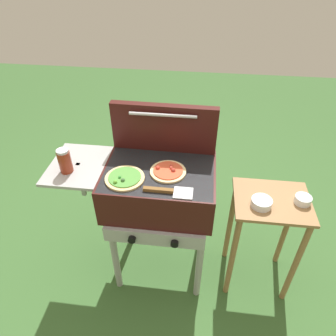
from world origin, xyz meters
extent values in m
plane|color=#38602D|center=(0.00, 0.00, 0.00)|extent=(8.00, 8.00, 0.00)
cube|color=#38110F|center=(0.00, 0.00, 0.78)|extent=(0.64, 0.48, 0.24)
cube|color=black|center=(0.00, 0.00, 0.90)|extent=(0.61, 0.46, 0.01)
cube|color=#9D9D9D|center=(-0.48, 0.00, 0.89)|extent=(0.32, 0.41, 0.02)
cube|color=#9D9D9D|center=(-0.48, 0.00, 0.78)|extent=(0.02, 0.02, 0.24)
cube|color=#9D9D9D|center=(0.00, -0.25, 0.61)|extent=(0.58, 0.02, 0.10)
cylinder|color=black|center=(-0.12, -0.28, 0.61)|extent=(0.04, 0.02, 0.04)
cylinder|color=black|center=(0.12, -0.28, 0.61)|extent=(0.04, 0.02, 0.04)
cylinder|color=#9D9D9D|center=(-0.27, -0.19, 0.33)|extent=(0.04, 0.04, 0.66)
cylinder|color=#9D9D9D|center=(0.27, -0.19, 0.33)|extent=(0.04, 0.04, 0.66)
cylinder|color=#9D9D9D|center=(-0.27, 0.19, 0.33)|extent=(0.04, 0.04, 0.66)
cylinder|color=#9D9D9D|center=(0.27, 0.19, 0.33)|extent=(0.04, 0.04, 0.66)
cube|color=#38110F|center=(0.00, 0.21, 1.05)|extent=(0.63, 0.06, 0.30)
cylinder|color=#B7B7BC|center=(0.00, 0.17, 1.16)|extent=(0.38, 0.02, 0.02)
cylinder|color=beige|center=(0.05, -0.01, 0.91)|extent=(0.20, 0.20, 0.01)
cylinder|color=#D14C2D|center=(0.05, -0.01, 0.92)|extent=(0.17, 0.17, 0.01)
sphere|color=#BC3B2D|center=(0.08, -0.02, 0.92)|extent=(0.02, 0.02, 0.02)
sphere|color=#C73E2E|center=(-0.01, -0.01, 0.92)|extent=(0.02, 0.02, 0.02)
sphere|color=#B44331|center=(0.07, 0.00, 0.92)|extent=(0.02, 0.02, 0.02)
sphere|color=#BB3E2E|center=(0.07, 0.02, 0.92)|extent=(0.02, 0.02, 0.02)
cylinder|color=#E0C17F|center=(-0.18, -0.10, 0.91)|extent=(0.22, 0.22, 0.01)
cylinder|color=#4C8C38|center=(-0.18, -0.10, 0.92)|extent=(0.18, 0.18, 0.01)
sphere|color=#579D2E|center=(-0.21, -0.16, 0.92)|extent=(0.02, 0.02, 0.02)
sphere|color=#426E39|center=(-0.18, -0.14, 0.92)|extent=(0.02, 0.02, 0.02)
sphere|color=green|center=(-0.20, -0.11, 0.92)|extent=(0.02, 0.02, 0.02)
cylinder|color=maroon|center=(-0.52, -0.07, 0.96)|extent=(0.07, 0.07, 0.13)
cylinder|color=silver|center=(-0.52, -0.07, 1.04)|extent=(0.07, 0.07, 0.01)
cube|color=#B7BABF|center=(0.15, -0.18, 0.90)|extent=(0.10, 0.09, 0.01)
cube|color=brown|center=(0.02, -0.18, 0.91)|extent=(0.16, 0.03, 0.02)
cube|color=olive|center=(0.66, 0.00, 0.74)|extent=(0.44, 0.36, 0.02)
cylinder|color=olive|center=(0.47, -0.15, 0.36)|extent=(0.04, 0.04, 0.73)
cylinder|color=olive|center=(0.85, -0.15, 0.36)|extent=(0.04, 0.04, 0.73)
cylinder|color=olive|center=(0.47, 0.15, 0.36)|extent=(0.04, 0.04, 0.73)
cylinder|color=olive|center=(0.85, 0.15, 0.36)|extent=(0.04, 0.04, 0.73)
cylinder|color=silver|center=(0.82, -0.01, 0.77)|extent=(0.09, 0.09, 0.04)
cylinder|color=maroon|center=(0.82, -0.01, 0.76)|extent=(0.08, 0.08, 0.02)
cylinder|color=silver|center=(0.59, -0.06, 0.77)|extent=(0.12, 0.12, 0.04)
cylinder|color=#996B47|center=(0.59, -0.06, 0.76)|extent=(0.10, 0.10, 0.02)
camera|label=1|loc=(0.22, -1.36, 1.98)|focal=32.97mm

